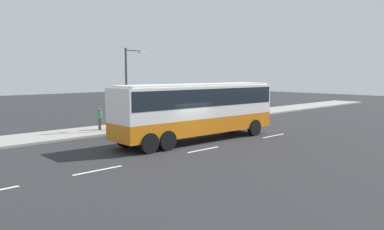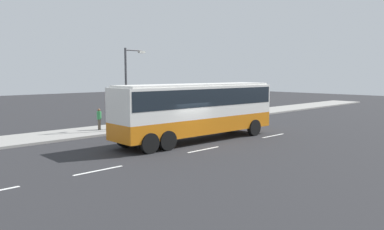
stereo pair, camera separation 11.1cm
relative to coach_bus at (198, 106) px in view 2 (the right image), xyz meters
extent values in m
plane|color=#28282B|center=(-1.51, -0.53, -2.20)|extent=(120.00, 120.00, 0.00)
cube|color=gray|center=(-1.51, 7.58, -2.13)|extent=(80.00, 4.00, 0.15)
cube|color=white|center=(-8.35, -2.27, -2.20)|extent=(2.40, 0.16, 0.01)
cube|color=white|center=(-1.78, -2.27, -2.20)|extent=(2.40, 0.16, 0.01)
cube|color=white|center=(4.99, -2.27, -2.20)|extent=(2.40, 0.16, 0.01)
cube|color=orange|center=(0.00, 0.00, -1.16)|extent=(11.56, 2.86, 0.98)
cube|color=white|center=(0.00, 0.00, 0.28)|extent=(11.56, 2.86, 1.91)
cube|color=black|center=(0.00, 0.00, 0.56)|extent=(11.33, 2.88, 1.05)
cube|color=black|center=(5.69, -0.20, 0.38)|extent=(0.20, 2.25, 1.53)
cube|color=white|center=(0.00, 0.00, 1.30)|extent=(11.10, 2.69, 0.12)
cylinder|color=black|center=(4.18, 1.02, -1.65)|extent=(1.11, 0.34, 1.10)
cylinder|color=black|center=(4.10, -1.32, -1.65)|extent=(1.11, 0.34, 1.10)
cylinder|color=black|center=(-3.29, 1.29, -1.65)|extent=(1.11, 0.34, 1.10)
cylinder|color=black|center=(-3.38, -1.05, -1.65)|extent=(1.11, 0.34, 1.10)
cylinder|color=black|center=(-4.49, 1.34, -1.65)|extent=(1.11, 0.34, 1.10)
cylinder|color=black|center=(-4.58, -1.01, -1.65)|extent=(1.11, 0.34, 1.10)
cylinder|color=brown|center=(-2.52, 7.59, -1.67)|extent=(0.14, 0.14, 0.76)
cylinder|color=brown|center=(-2.55, 7.44, -1.67)|extent=(0.14, 0.14, 0.76)
cylinder|color=#338C4C|center=(-2.54, 7.52, -1.01)|extent=(0.32, 0.32, 0.57)
sphere|color=brown|center=(-2.54, 7.52, -0.62)|extent=(0.21, 0.21, 0.21)
cylinder|color=black|center=(-1.79, 7.12, -1.65)|extent=(0.14, 0.14, 0.80)
cylinder|color=black|center=(-1.68, 7.00, -1.65)|extent=(0.14, 0.14, 0.80)
cylinder|color=#B2333F|center=(-1.73, 7.06, -0.95)|extent=(0.32, 0.32, 0.60)
sphere|color=#9E7051|center=(-1.73, 7.06, -0.54)|extent=(0.22, 0.22, 0.22)
cylinder|color=#47474C|center=(-1.24, 5.95, 0.87)|extent=(0.16, 0.16, 5.85)
cylinder|color=#47474C|center=(-0.53, 5.95, 3.64)|extent=(1.41, 0.10, 0.10)
cube|color=silver|center=(0.17, 5.95, 3.54)|extent=(0.50, 0.24, 0.16)
camera|label=1|loc=(-16.66, -16.84, 2.02)|focal=35.70mm
camera|label=2|loc=(-16.74, -16.76, 2.02)|focal=35.70mm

